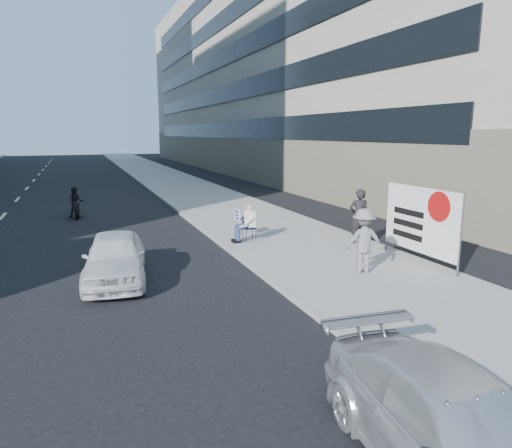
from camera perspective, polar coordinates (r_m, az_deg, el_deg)
name	(u,v)px	position (r m, az deg, el deg)	size (l,w,h in m)	color
ground	(220,294)	(11.33, -4.52, -8.71)	(160.00, 160.00, 0.00)	black
near_sidewalk	(191,190)	(31.25, -8.19, 4.19)	(5.00, 120.00, 0.15)	gray
near_building	(290,69)	(47.13, 4.24, 18.73)	(14.00, 70.00, 20.00)	#A29A8B
seated_protester	(246,221)	(15.82, -1.26, 0.37)	(0.83, 1.12, 1.31)	#121F4F
jogger	(363,241)	(12.58, 13.26, -2.07)	(1.13, 0.65, 1.75)	gray
pedestrian_woman	(359,216)	(15.94, 12.73, 0.96)	(0.68, 0.45, 1.87)	black
protest_banner	(421,220)	(13.99, 19.89, 0.45)	(0.08, 3.06, 2.20)	#4C4C4C
parked_sedan	(458,433)	(5.98, 23.98, -22.75)	(1.72, 4.22, 1.23)	silver
white_sedan_near	(115,257)	(12.65, -17.21, -3.97)	(1.54, 3.82, 1.30)	white
motorcycle	(76,204)	(22.87, -21.57, 2.37)	(0.72, 2.04, 1.42)	black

